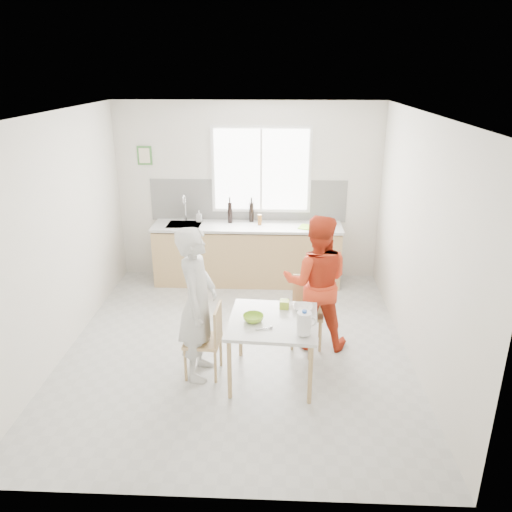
{
  "coord_description": "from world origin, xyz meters",
  "views": [
    {
      "loc": [
        0.45,
        -5.19,
        3.14
      ],
      "look_at": [
        0.21,
        0.2,
        1.09
      ],
      "focal_mm": 35.0,
      "sensor_mm": 36.0,
      "label": 1
    }
  ],
  "objects": [
    {
      "name": "ground",
      "position": [
        0.0,
        0.0,
        0.0
      ],
      "size": [
        4.5,
        4.5,
        0.0
      ],
      "primitive_type": "plane",
      "color": "#B7B7B2",
      "rests_on": "ground"
    },
    {
      "name": "spoon",
      "position": [
        0.33,
        -0.83,
        0.71
      ],
      "size": [
        0.16,
        0.06,
        0.01
      ],
      "primitive_type": "cylinder",
      "rotation": [
        0.0,
        1.57,
        0.29
      ],
      "color": "#A5A5AA",
      "rests_on": "dining_table"
    },
    {
      "name": "kitchen_counter",
      "position": [
        -0.0,
        1.95,
        0.42
      ],
      "size": [
        2.84,
        0.64,
        1.37
      ],
      "color": "tan",
      "rests_on": "ground"
    },
    {
      "name": "person_red",
      "position": [
        0.91,
        0.11,
        0.81
      ],
      "size": [
        0.82,
        0.66,
        1.62
      ],
      "primitive_type": "imported",
      "rotation": [
        0.0,
        0.0,
        3.08
      ],
      "color": "red",
      "rests_on": "ground"
    },
    {
      "name": "cutting_board",
      "position": [
        0.96,
        1.85,
        0.93
      ],
      "size": [
        0.41,
        0.35,
        0.01
      ],
      "primitive_type": "cube",
      "rotation": [
        0.0,
        0.0,
        -0.32
      ],
      "color": "#8DD731",
      "rests_on": "kitchen_counter"
    },
    {
      "name": "jar_amber",
      "position": [
        0.19,
        1.96,
        1.0
      ],
      "size": [
        0.06,
        0.06,
        0.16
      ],
      "primitive_type": "cylinder",
      "color": "brown",
      "rests_on": "kitchen_counter"
    },
    {
      "name": "dining_table",
      "position": [
        0.43,
        -0.61,
        0.63
      ],
      "size": [
        0.96,
        0.96,
        0.7
      ],
      "rotation": [
        0.0,
        0.0,
        -0.06
      ],
      "color": "silver",
      "rests_on": "ground"
    },
    {
      "name": "window",
      "position": [
        0.2,
        2.23,
        1.7
      ],
      "size": [
        1.5,
        0.06,
        1.3
      ],
      "color": "white",
      "rests_on": "room_shell"
    },
    {
      "name": "picture_frame",
      "position": [
        -1.55,
        2.23,
        1.9
      ],
      "size": [
        0.22,
        0.03,
        0.28
      ],
      "color": "#44843C",
      "rests_on": "room_shell"
    },
    {
      "name": "chair_far",
      "position": [
        0.83,
        0.18,
        0.46
      ],
      "size": [
        0.41,
        0.41,
        0.83
      ],
      "rotation": [
        0.0,
        0.0,
        -0.06
      ],
      "color": "tan",
      "rests_on": "ground"
    },
    {
      "name": "bowl_white",
      "position": [
        0.74,
        -0.38,
        0.72
      ],
      "size": [
        0.23,
        0.23,
        0.05
      ],
      "primitive_type": "imported",
      "rotation": [
        0.0,
        0.0,
        -0.06
      ],
      "color": "white",
      "rests_on": "dining_table"
    },
    {
      "name": "person_white",
      "position": [
        -0.36,
        -0.56,
        0.84
      ],
      "size": [
        0.44,
        0.63,
        1.67
      ],
      "primitive_type": "imported",
      "rotation": [
        0.0,
        0.0,
        1.51
      ],
      "color": "silver",
      "rests_on": "ground"
    },
    {
      "name": "soap_bottle",
      "position": [
        -0.74,
        2.1,
        1.01
      ],
      "size": [
        0.08,
        0.08,
        0.17
      ],
      "primitive_type": "imported",
      "rotation": [
        0.0,
        0.0,
        -0.03
      ],
      "color": "#999999",
      "rests_on": "kitchen_counter"
    },
    {
      "name": "bowl_green",
      "position": [
        0.22,
        -0.65,
        0.73
      ],
      "size": [
        0.23,
        0.23,
        0.07
      ],
      "primitive_type": "imported",
      "rotation": [
        0.0,
        0.0,
        -0.06
      ],
      "color": "#8EC42D",
      "rests_on": "dining_table"
    },
    {
      "name": "room_shell",
      "position": [
        0.0,
        0.0,
        1.64
      ],
      "size": [
        4.5,
        4.5,
        4.5
      ],
      "color": "silver",
      "rests_on": "ground"
    },
    {
      "name": "wine_bottle_a",
      "position": [
        -0.27,
        2.07,
        1.08
      ],
      "size": [
        0.07,
        0.07,
        0.32
      ],
      "primitive_type": "cylinder",
      "color": "black",
      "rests_on": "kitchen_counter"
    },
    {
      "name": "backsplash",
      "position": [
        0.0,
        2.24,
        1.23
      ],
      "size": [
        3.0,
        0.02,
        0.65
      ],
      "primitive_type": "cube",
      "color": "white",
      "rests_on": "room_shell"
    },
    {
      "name": "milk_jug",
      "position": [
        0.73,
        -0.91,
        0.83
      ],
      "size": [
        0.19,
        0.14,
        0.25
      ],
      "rotation": [
        0.0,
        0.0,
        -0.06
      ],
      "color": "white",
      "rests_on": "dining_table"
    },
    {
      "name": "wine_bottle_b",
      "position": [
        0.06,
        2.14,
        1.07
      ],
      "size": [
        0.07,
        0.07,
        0.3
      ],
      "primitive_type": "cylinder",
      "color": "black",
      "rests_on": "kitchen_counter"
    },
    {
      "name": "green_box",
      "position": [
        0.54,
        -0.34,
        0.74
      ],
      "size": [
        0.11,
        0.11,
        0.09
      ],
      "primitive_type": "cube",
      "rotation": [
        0.0,
        0.0,
        -0.06
      ],
      "color": "#A1C32D",
      "rests_on": "dining_table"
    },
    {
      "name": "chair_left",
      "position": [
        -0.26,
        -0.57,
        0.45
      ],
      "size": [
        0.4,
        0.4,
        0.81
      ],
      "rotation": [
        0.0,
        0.0,
        -1.63
      ],
      "color": "tan",
      "rests_on": "ground"
    }
  ]
}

